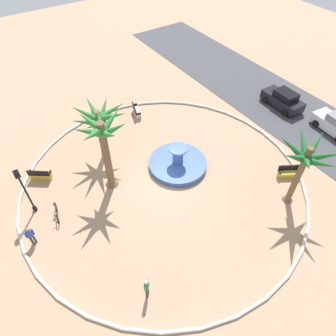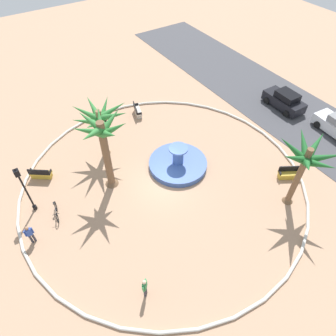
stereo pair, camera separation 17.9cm
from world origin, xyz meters
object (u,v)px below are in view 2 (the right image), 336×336
object	(u,v)px
palm_tree_mid_plaza	(306,160)
bench_west	(41,174)
bench_southeast	(100,120)
person_cyclist_photo	(145,287)
bench_east	(137,111)
palm_tree_near_fountain	(103,140)
lamppost	(24,187)
palm_tree_by_curb	(100,119)
bench_north	(289,174)
fountain	(178,163)
parked_car_leftmost	(284,100)
bicycle_red_frame	(56,212)
person_cyclist_helmet	(30,234)

from	to	relation	value
palm_tree_mid_plaza	bench_west	world-z (taller)	palm_tree_mid_plaza
bench_southeast	person_cyclist_photo	world-z (taller)	person_cyclist_photo
bench_east	palm_tree_near_fountain	bearing A→B (deg)	-41.95
bench_southeast	person_cyclist_photo	xyz separation A→B (m)	(15.46, -4.28, 0.60)
palm_tree_near_fountain	lamppost	xyz separation A→B (m)	(-0.77, -5.39, -1.92)
palm_tree_near_fountain	palm_tree_by_curb	xyz separation A→B (m)	(-3.23, 1.07, -0.87)
person_cyclist_photo	bench_north	bearing A→B (deg)	97.45
person_cyclist_photo	bench_west	bearing A→B (deg)	-169.68
palm_tree_by_curb	bench_east	xyz separation A→B (m)	(-3.13, 4.65, -3.04)
bench_east	lamppost	xyz separation A→B (m)	(5.59, -11.11, 1.99)
palm_tree_near_fountain	bench_southeast	size ratio (longest dim) A/B	3.60
palm_tree_by_curb	fountain	bearing A→B (deg)	42.31
palm_tree_by_curb	person_cyclist_photo	distance (m)	12.25
palm_tree_by_curb	person_cyclist_photo	world-z (taller)	palm_tree_by_curb
palm_tree_by_curb	palm_tree_mid_plaza	xyz separation A→B (m)	(11.39, 8.53, 0.61)
palm_tree_near_fountain	palm_tree_mid_plaza	size ratio (longest dim) A/B	1.14
person_cyclist_photo	parked_car_leftmost	bearing A→B (deg)	112.56
bicycle_red_frame	person_cyclist_helmet	distance (m)	2.27
person_cyclist_helmet	palm_tree_mid_plaza	bearing A→B (deg)	67.82
palm_tree_near_fountain	person_cyclist_photo	bearing A→B (deg)	-13.26
palm_tree_near_fountain	person_cyclist_helmet	world-z (taller)	palm_tree_near_fountain
bicycle_red_frame	person_cyclist_photo	size ratio (longest dim) A/B	1.00
bicycle_red_frame	person_cyclist_helmet	world-z (taller)	person_cyclist_helmet
palm_tree_by_curb	bench_west	size ratio (longest dim) A/B	2.77
lamppost	bicycle_red_frame	bearing A→B (deg)	38.96
palm_tree_mid_plaza	person_cyclist_photo	size ratio (longest dim) A/B	3.08
person_cyclist_helmet	person_cyclist_photo	size ratio (longest dim) A/B	0.95
palm_tree_by_curb	person_cyclist_helmet	xyz separation A→B (m)	(4.95, -7.26, -2.50)
palm_tree_by_curb	bicycle_red_frame	bearing A→B (deg)	-54.47
fountain	bench_east	distance (m)	7.57
palm_tree_near_fountain	lamppost	size ratio (longest dim) A/B	1.48
fountain	bench_west	world-z (taller)	fountain
palm_tree_mid_plaza	bench_southeast	bearing A→B (deg)	-154.45
bench_east	parked_car_leftmost	world-z (taller)	parked_car_leftmost
palm_tree_near_fountain	bicycle_red_frame	bearing A→B (deg)	-82.03
bench_north	palm_tree_near_fountain	bearing A→B (deg)	-120.39
fountain	lamppost	distance (m)	10.85
palm_tree_by_curb	person_cyclist_photo	xyz separation A→B (m)	(11.61, -3.05, -2.44)
bench_southeast	bicycle_red_frame	size ratio (longest dim) A/B	0.97
palm_tree_near_fountain	bench_north	world-z (taller)	palm_tree_near_fountain
palm_tree_near_fountain	person_cyclist_photo	world-z (taller)	palm_tree_near_fountain
palm_tree_by_curb	palm_tree_mid_plaza	world-z (taller)	palm_tree_mid_plaza
palm_tree_near_fountain	parked_car_leftmost	distance (m)	18.15
parked_car_leftmost	person_cyclist_photo	bearing A→B (deg)	-67.44
bicycle_red_frame	parked_car_leftmost	bearing A→B (deg)	91.14
palm_tree_by_curb	bench_west	world-z (taller)	palm_tree_by_curb
bench_southeast	person_cyclist_helmet	xyz separation A→B (m)	(8.81, -8.50, 0.55)
palm_tree_mid_plaza	bench_north	size ratio (longest dim) A/B	3.18
bench_west	bicycle_red_frame	xyz separation A→B (m)	(3.97, -0.17, 0.04)
palm_tree_near_fountain	person_cyclist_helmet	distance (m)	7.26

